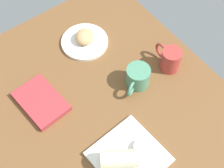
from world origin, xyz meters
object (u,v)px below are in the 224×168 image
object	(u,v)px
scone_pastry	(85,37)
breakfast_wrap	(119,159)
round_plate	(85,42)
second_mug	(170,59)
sauce_cup	(141,148)
coffee_mug	(138,77)
square_plate	(129,157)
book_stack	(41,101)

from	to	relation	value
scone_pastry	breakfast_wrap	size ratio (longest dim) A/B	0.69
round_plate	second_mug	world-z (taller)	second_mug
sauce_cup	coffee_mug	size ratio (longest dim) A/B	0.43
sauce_cup	round_plate	bearing A→B (deg)	167.64
second_mug	coffee_mug	bearing A→B (deg)	-94.48
square_plate	book_stack	size ratio (longest dim) A/B	1.05
square_plate	coffee_mug	xyz separation A→B (cm)	(-22.48, 21.72, 3.64)
square_plate	round_plate	bearing A→B (deg)	162.31
round_plate	breakfast_wrap	size ratio (longest dim) A/B	1.60
square_plate	breakfast_wrap	xyz separation A→B (cm)	(-0.34, -4.08, 3.90)
coffee_mug	scone_pastry	bearing A→B (deg)	-171.02
breakfast_wrap	book_stack	bearing A→B (deg)	47.32
coffee_mug	second_mug	distance (cm)	15.59
book_stack	second_mug	world-z (taller)	second_mug
scone_pastry	sauce_cup	world-z (taller)	scone_pastry
round_plate	breakfast_wrap	xyz separation A→B (cm)	(51.64, -20.66, 4.00)
square_plate	book_stack	xyz separation A→B (cm)	(-37.42, -13.43, 0.31)
sauce_cup	book_stack	distance (cm)	42.17
round_plate	sauce_cup	distance (cm)	53.69
square_plate	sauce_cup	xyz separation A→B (cm)	(0.43, 5.10, 1.96)
scone_pastry	breakfast_wrap	distance (cm)	55.96
square_plate	scone_pastry	bearing A→B (deg)	161.92
sauce_cup	coffee_mug	xyz separation A→B (cm)	(-22.91, 16.62, 1.68)
scone_pastry	second_mug	bearing A→B (deg)	33.19
breakfast_wrap	coffee_mug	distance (cm)	33.99
breakfast_wrap	square_plate	bearing A→B (deg)	-61.66
sauce_cup	square_plate	bearing A→B (deg)	-94.82
square_plate	second_mug	distance (cm)	43.10
breakfast_wrap	coffee_mug	bearing A→B (deg)	-16.21
round_plate	sauce_cup	xyz separation A→B (cm)	(52.41, -11.48, 2.06)
book_stack	coffee_mug	bearing A→B (deg)	66.97
book_stack	round_plate	bearing A→B (deg)	115.88
scone_pastry	coffee_mug	size ratio (longest dim) A/B	0.66
round_plate	book_stack	world-z (taller)	book_stack
breakfast_wrap	book_stack	xyz separation A→B (cm)	(-37.07, -9.36, -3.60)
book_stack	second_mug	bearing A→B (deg)	72.31
breakfast_wrap	sauce_cup	bearing A→B (deg)	-61.66
breakfast_wrap	second_mug	distance (cm)	46.32
round_plate	scone_pastry	xyz separation A→B (cm)	(-0.18, 0.45, 2.94)
scone_pastry	breakfast_wrap	bearing A→B (deg)	-22.16
round_plate	second_mug	bearing A→B (deg)	33.93
round_plate	breakfast_wrap	distance (cm)	55.76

